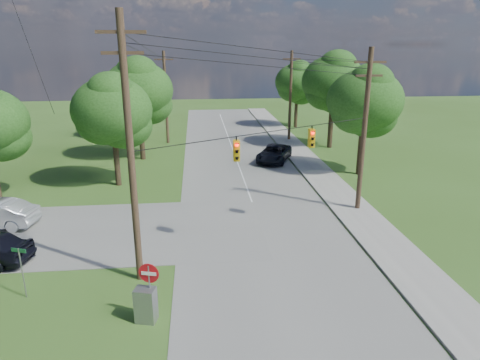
{
  "coord_description": "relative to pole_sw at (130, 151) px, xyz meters",
  "views": [
    {
      "loc": [
        -1.71,
        -17.94,
        10.63
      ],
      "look_at": [
        0.63,
        5.0,
        3.29
      ],
      "focal_mm": 32.0,
      "sensor_mm": 36.0,
      "label": 1
    }
  ],
  "objects": [
    {
      "name": "main_road",
      "position": [
        6.6,
        4.6,
        -6.21
      ],
      "size": [
        10.0,
        100.0,
        0.03
      ],
      "primitive_type": "cube",
      "color": "gray",
      "rests_on": "ground"
    },
    {
      "name": "tree_w_far",
      "position": [
        -4.4,
        32.6,
        0.02
      ],
      "size": [
        6.0,
        6.0,
        8.73
      ],
      "color": "#473723",
      "rests_on": "ground"
    },
    {
      "name": "traffic_signals",
      "position": [
        7.15,
        4.03,
        -0.73
      ],
      "size": [
        4.91,
        3.27,
        1.05
      ],
      "color": "#E5B20D",
      "rests_on": "ground"
    },
    {
      "name": "sidewalk_east",
      "position": [
        13.3,
        4.6,
        -6.17
      ],
      "size": [
        2.6,
        100.0,
        0.12
      ],
      "primitive_type": "cube",
      "color": "#AAA89F",
      "rests_on": "ground"
    },
    {
      "name": "do_not_enter_sign",
      "position": [
        0.84,
        -3.27,
        -4.4
      ],
      "size": [
        0.81,
        0.26,
        2.52
      ],
      "rotation": [
        0.0,
        0.0,
        -0.28
      ],
      "color": "gray",
      "rests_on": "ground"
    },
    {
      "name": "control_cabinet",
      "position": [
        0.65,
        -3.35,
        -5.5
      ],
      "size": [
        0.93,
        0.77,
        1.46
      ],
      "primitive_type": "cube",
      "rotation": [
        0.0,
        0.0,
        -0.26
      ],
      "color": "gray",
      "rests_on": "ground"
    },
    {
      "name": "tree_e_mid",
      "position": [
        17.1,
        25.6,
        0.68
      ],
      "size": [
        6.6,
        6.6,
        9.64
      ],
      "color": "#473723",
      "rests_on": "ground"
    },
    {
      "name": "tree_e_near",
      "position": [
        16.6,
        15.6,
        0.02
      ],
      "size": [
        6.2,
        6.2,
        8.81
      ],
      "color": "#473723",
      "rests_on": "ground"
    },
    {
      "name": "tree_w_near",
      "position": [
        -3.4,
        14.6,
        -0.3
      ],
      "size": [
        6.0,
        6.0,
        8.4
      ],
      "color": "#473723",
      "rests_on": "ground"
    },
    {
      "name": "pole_north_w",
      "position": [
        -0.4,
        29.6,
        -1.1
      ],
      "size": [
        2.0,
        0.32,
        10.0
      ],
      "color": "brown",
      "rests_on": "ground"
    },
    {
      "name": "pole_sw",
      "position": [
        0.0,
        0.0,
        0.0
      ],
      "size": [
        2.0,
        0.32,
        12.0
      ],
      "color": "brown",
      "rests_on": "ground"
    },
    {
      "name": "car_main_north",
      "position": [
        10.1,
        20.43,
        -5.44
      ],
      "size": [
        4.49,
        5.98,
        1.51
      ],
      "primitive_type": "imported",
      "rotation": [
        0.0,
        0.0,
        -0.42
      ],
      "color": "black",
      "rests_on": "main_road"
    },
    {
      "name": "street_name_sign",
      "position": [
        -4.81,
        -1.09,
        -4.69
      ],
      "size": [
        0.68,
        0.26,
        2.37
      ],
      "rotation": [
        0.0,
        0.0,
        -0.34
      ],
      "color": "gray",
      "rests_on": "ground"
    },
    {
      "name": "ground",
      "position": [
        4.6,
        -0.4,
        -6.23
      ],
      "size": [
        140.0,
        140.0,
        0.0
      ],
      "primitive_type": "plane",
      "color": "#385C1E",
      "rests_on": "ground"
    },
    {
      "name": "tree_w_mid",
      "position": [
        -2.4,
        22.6,
        0.35
      ],
      "size": [
        6.4,
        6.4,
        9.22
      ],
      "color": "#473723",
      "rests_on": "ground"
    },
    {
      "name": "pole_north_e",
      "position": [
        13.5,
        29.6,
        -1.1
      ],
      "size": [
        2.0,
        0.32,
        10.0
      ],
      "color": "brown",
      "rests_on": "ground"
    },
    {
      "name": "power_lines",
      "position": [
        6.1,
        11.14,
        2.93
      ],
      "size": [
        13.93,
        29.62,
        4.93
      ],
      "color": "black",
      "rests_on": "ground"
    },
    {
      "name": "tree_e_far",
      "position": [
        16.1,
        37.6,
        -0.31
      ],
      "size": [
        5.8,
        5.8,
        8.32
      ],
      "color": "#473723",
      "rests_on": "ground"
    },
    {
      "name": "pole_ne",
      "position": [
        13.5,
        7.6,
        -0.76
      ],
      "size": [
        2.0,
        0.32,
        10.5
      ],
      "color": "brown",
      "rests_on": "ground"
    }
  ]
}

